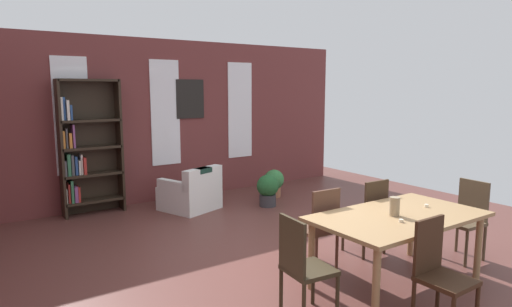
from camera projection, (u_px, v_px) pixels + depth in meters
name	position (u px, v px, depth m)	size (l,w,h in m)	color
ground_plane	(291.00, 263.00, 5.19)	(9.51, 9.51, 0.00)	brown
back_wall_brick	(164.00, 121.00, 8.02)	(7.85, 0.12, 2.92)	brown
window_pane_0	(72.00, 116.00, 7.05)	(0.55, 0.02, 1.90)	white
window_pane_1	(165.00, 113.00, 7.94)	(0.55, 0.02, 1.90)	white
window_pane_2	(240.00, 110.00, 8.83)	(0.55, 0.02, 1.90)	white
dining_table	(398.00, 222.00, 4.54)	(1.83, 1.04, 0.76)	#9E7A50
vase_on_table	(395.00, 206.00, 4.48)	(0.11, 0.11, 0.20)	#998466
tealight_candle_0	(426.00, 206.00, 4.81)	(0.04, 0.04, 0.03)	silver
tealight_candle_1	(401.00, 221.00, 4.27)	(0.04, 0.04, 0.03)	silver
dining_chair_head_right	(467.00, 217.00, 5.28)	(0.42, 0.42, 0.95)	brown
dining_chair_far_right	(369.00, 214.00, 5.41)	(0.42, 0.42, 0.95)	#39291B
dining_chair_head_left	(302.00, 265.00, 3.86)	(0.44, 0.44, 0.95)	#342A1A
dining_chair_near_left	(439.00, 271.00, 3.73)	(0.40, 0.40, 0.95)	#372113
dining_chair_far_left	(319.00, 226.00, 4.95)	(0.42, 0.42, 0.95)	#523527
bookshelf_tall	(86.00, 149.00, 7.07)	(0.96, 0.29, 2.19)	#2D2319
armchair_white	(191.00, 193.00, 7.44)	(1.02, 1.02, 0.75)	white
potted_plant_by_shelf	(268.00, 189.00, 7.65)	(0.39, 0.39, 0.56)	#333338
potted_plant_corner	(274.00, 182.00, 8.32)	(0.38, 0.38, 0.52)	#9E6042
framed_picture	(190.00, 99.00, 8.17)	(0.56, 0.03, 0.72)	black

